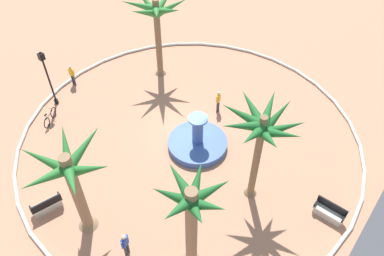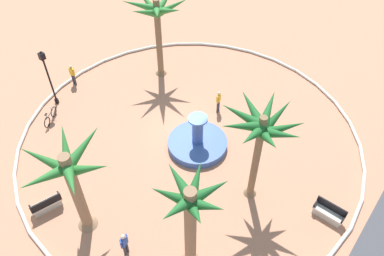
% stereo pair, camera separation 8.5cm
% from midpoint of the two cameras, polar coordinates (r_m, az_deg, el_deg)
% --- Properties ---
extents(ground_plane, '(80.00, 80.00, 0.00)m').
position_cam_midpoint_polar(ground_plane, '(23.79, -0.45, -1.28)').
color(ground_plane, tan).
extents(plaza_curb, '(21.07, 21.07, 0.20)m').
position_cam_midpoint_polar(plaza_curb, '(23.72, -0.45, -1.12)').
color(plaza_curb, silver).
rests_on(plaza_curb, ground).
extents(fountain, '(3.60, 3.60, 2.38)m').
position_cam_midpoint_polar(fountain, '(23.00, 0.73, -2.18)').
color(fountain, '#38569E').
rests_on(fountain, ground).
extents(palm_tree_near_fountain, '(4.39, 4.15, 5.59)m').
position_cam_midpoint_polar(palm_tree_near_fountain, '(17.55, -17.77, -7.06)').
color(palm_tree_near_fountain, '#8E6B4C').
rests_on(palm_tree_near_fountain, ground).
extents(palm_tree_by_curb, '(4.42, 4.44, 6.13)m').
position_cam_midpoint_polar(palm_tree_by_curb, '(26.19, -5.47, 16.59)').
color(palm_tree_by_curb, brown).
rests_on(palm_tree_by_curb, ground).
extents(palm_tree_mid_plaza, '(3.23, 3.27, 5.94)m').
position_cam_midpoint_polar(palm_tree_mid_plaza, '(15.40, -0.23, -12.62)').
color(palm_tree_mid_plaza, '#8E6B4C').
rests_on(palm_tree_mid_plaza, ground).
extents(palm_tree_far_side, '(4.09, 4.06, 6.01)m').
position_cam_midpoint_polar(palm_tree_far_side, '(17.60, 10.29, -0.39)').
color(palm_tree_far_side, brown).
rests_on(palm_tree_far_side, ground).
extents(bench_east, '(0.52, 1.61, 1.00)m').
position_cam_midpoint_polar(bench_east, '(21.16, 19.72, -11.90)').
color(bench_east, beige).
rests_on(bench_east, ground).
extents(bench_west, '(1.68, 0.93, 1.00)m').
position_cam_midpoint_polar(bench_west, '(21.58, -21.04, -10.85)').
color(bench_west, beige).
rests_on(bench_west, ground).
extents(lamppost, '(0.32, 0.32, 4.17)m').
position_cam_midpoint_polar(lamppost, '(26.25, -21.01, 7.53)').
color(lamppost, black).
rests_on(lamppost, ground).
extents(bicycle_red_frame, '(1.53, 0.90, 0.94)m').
position_cam_midpoint_polar(bicycle_red_frame, '(26.15, -20.64, 1.51)').
color(bicycle_red_frame, black).
rests_on(bicycle_red_frame, ground).
extents(person_cyclist_helmet, '(0.22, 0.53, 1.64)m').
position_cam_midpoint_polar(person_cyclist_helmet, '(28.39, -17.68, 7.70)').
color(person_cyclist_helmet, '#33333D').
rests_on(person_cyclist_helmet, ground).
extents(person_cyclist_photo, '(0.52, 0.27, 1.61)m').
position_cam_midpoint_polar(person_cyclist_photo, '(18.76, -10.13, -16.72)').
color(person_cyclist_photo, '#33333D').
rests_on(person_cyclist_photo, ground).
extents(person_pedestrian_stroll, '(0.52, 0.28, 1.68)m').
position_cam_midpoint_polar(person_pedestrian_stroll, '(24.89, 3.87, 4.13)').
color(person_pedestrian_stroll, '#33333D').
rests_on(person_pedestrian_stroll, ground).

